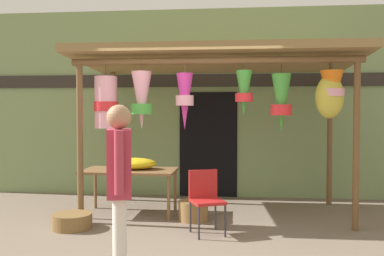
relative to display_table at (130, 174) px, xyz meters
The scene contains 9 objects.
ground_plane 1.44m from the display_table, 36.65° to the right, with size 30.00×30.00×0.00m, color #756656.
shop_facade 2.29m from the display_table, 58.62° to the left, with size 9.99×0.29×3.58m.
market_stall_canopy 2.10m from the display_table, ahead, with size 4.38×2.20×2.58m.
display_table is the anchor object (origin of this frame).
flower_heap_on_table 0.18m from the display_table, 26.31° to the left, with size 0.70×0.49×0.18m.
folding_chair 1.60m from the display_table, 36.70° to the right, with size 0.53×0.53×0.84m.
wicker_basket_by_table 1.22m from the display_table, 122.47° to the right, with size 0.55×0.55×0.21m, color brown.
wicker_basket_spare 1.20m from the display_table, 16.17° to the right, with size 0.44×0.44×0.30m, color olive.
customer_foreground 2.83m from the display_table, 77.77° to the right, with size 0.32×0.58×1.69m.
Camera 1 is at (0.66, -5.91, 1.63)m, focal length 40.48 mm.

